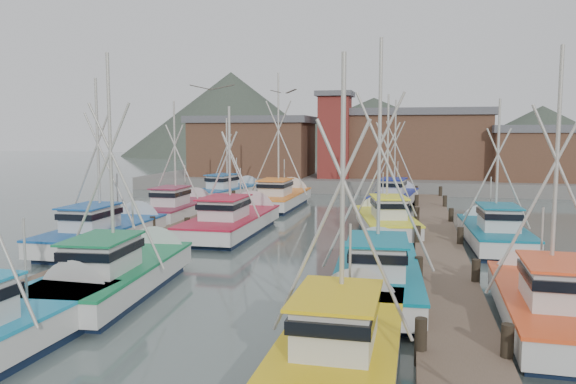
% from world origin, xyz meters
% --- Properties ---
extents(ground, '(260.00, 260.00, 0.00)m').
position_xyz_m(ground, '(0.00, 0.00, 0.00)').
color(ground, '#4E5E5C').
rests_on(ground, ground).
extents(dock_left, '(2.30, 46.00, 1.50)m').
position_xyz_m(dock_left, '(-7.00, 4.04, 0.21)').
color(dock_left, brown).
rests_on(dock_left, ground).
extents(dock_right, '(2.30, 46.00, 1.50)m').
position_xyz_m(dock_right, '(7.00, 4.04, 0.21)').
color(dock_right, brown).
rests_on(dock_right, ground).
extents(quay, '(44.00, 16.00, 1.20)m').
position_xyz_m(quay, '(0.00, 37.00, 0.60)').
color(quay, slate).
rests_on(quay, ground).
extents(shed_left, '(12.72, 8.48, 6.20)m').
position_xyz_m(shed_left, '(-11.00, 35.00, 4.34)').
color(shed_left, brown).
rests_on(shed_left, quay).
extents(shed_center, '(14.84, 9.54, 6.90)m').
position_xyz_m(shed_center, '(6.00, 37.00, 4.69)').
color(shed_center, brown).
rests_on(shed_center, quay).
extents(shed_right, '(8.48, 6.36, 5.20)m').
position_xyz_m(shed_right, '(17.00, 34.00, 3.84)').
color(shed_right, brown).
rests_on(shed_right, quay).
extents(lookout_tower, '(3.60, 3.60, 8.50)m').
position_xyz_m(lookout_tower, '(-2.00, 33.00, 5.55)').
color(lookout_tower, maroon).
rests_on(lookout_tower, quay).
extents(distant_hills, '(175.00, 140.00, 42.00)m').
position_xyz_m(distant_hills, '(-12.76, 122.59, 0.00)').
color(distant_hills, '#414A3E').
rests_on(distant_hills, ground).
extents(boat_0, '(3.32, 8.73, 8.20)m').
position_xyz_m(boat_0, '(-4.55, -10.59, 0.68)').
color(boat_0, '#101D36').
rests_on(boat_0, ground).
extents(boat_1, '(3.30, 8.54, 8.17)m').
position_xyz_m(boat_1, '(4.19, -9.52, 0.68)').
color(boat_1, '#101D36').
rests_on(boat_1, ground).
extents(boat_4, '(3.67, 9.20, 9.15)m').
position_xyz_m(boat_4, '(-4.41, -4.67, 0.68)').
color(boat_4, '#101D36').
rests_on(boat_4, ground).
extents(boat_5, '(3.85, 9.25, 9.62)m').
position_xyz_m(boat_5, '(4.56, -2.88, 0.68)').
color(boat_5, '#101D36').
rests_on(boat_5, ground).
extents(boat_6, '(3.79, 9.34, 9.14)m').
position_xyz_m(boat_6, '(-9.31, 2.72, 0.68)').
color(boat_6, '#101D36').
rests_on(boat_6, ground).
extents(boat_7, '(3.54, 8.42, 8.77)m').
position_xyz_m(boat_7, '(9.62, -5.24, 0.68)').
color(boat_7, '#101D36').
rests_on(boat_7, ground).
extents(boat_8, '(3.42, 10.26, 8.11)m').
position_xyz_m(boat_8, '(-4.18, 7.59, 0.68)').
color(boat_8, '#101D36').
rests_on(boat_8, ground).
extents(boat_9, '(4.20, 8.96, 8.52)m').
position_xyz_m(boat_9, '(4.19, 9.48, 0.68)').
color(boat_9, '#101D36').
rests_on(boat_9, ground).
extents(boat_10, '(3.50, 8.76, 8.45)m').
position_xyz_m(boat_10, '(-9.37, 11.81, 0.68)').
color(boat_10, '#101D36').
rests_on(boat_10, ground).
extents(boat_11, '(3.29, 8.55, 8.04)m').
position_xyz_m(boat_11, '(9.69, 6.77, 0.68)').
color(boat_11, '#101D36').
rests_on(boat_11, ground).
extents(boat_12, '(4.43, 10.11, 11.08)m').
position_xyz_m(boat_12, '(-4.24, 19.28, 0.69)').
color(boat_12, '#101D36').
rests_on(boat_12, ground).
extents(boat_13, '(3.72, 9.12, 8.93)m').
position_xyz_m(boat_13, '(4.40, 21.63, 0.68)').
color(boat_13, '#101D36').
rests_on(boat_13, ground).
extents(boat_14, '(4.30, 9.21, 7.66)m').
position_xyz_m(boat_14, '(-9.52, 23.01, 0.68)').
color(boat_14, '#101D36').
rests_on(boat_14, ground).
extents(gull_near, '(1.55, 0.65, 0.24)m').
position_xyz_m(gull_near, '(-0.90, -4.72, 7.20)').
color(gull_near, gray).
rests_on(gull_near, ground).
extents(gull_far, '(1.47, 0.65, 0.24)m').
position_xyz_m(gull_far, '(-0.72, 5.01, 7.74)').
color(gull_far, gray).
rests_on(gull_far, ground).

